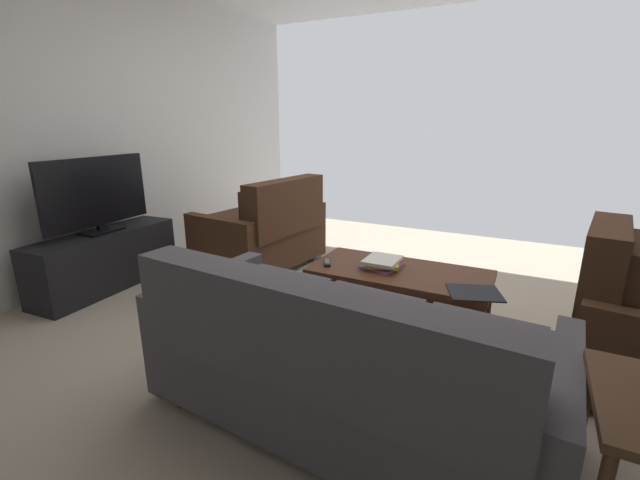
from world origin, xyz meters
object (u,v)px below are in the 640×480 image
at_px(sofa_main, 338,359).
at_px(tv_remote, 327,262).
at_px(flat_tv, 96,194).
at_px(coffee_table, 399,279).
at_px(loose_magazine, 475,293).
at_px(tv_stand, 106,260).
at_px(loveseat_near, 265,231).
at_px(book_stack, 382,263).

relative_size(sofa_main, tv_remote, 11.59).
bearing_deg(flat_tv, coffee_table, -169.31).
relative_size(flat_tv, loose_magazine, 3.27).
distance_m(sofa_main, loose_magazine, 1.02).
bearing_deg(loose_magazine, tv_remote, 65.52).
xyz_separation_m(tv_stand, tv_remote, (-1.92, -0.35, 0.18)).
bearing_deg(coffee_table, sofa_main, 92.55).
xyz_separation_m(loveseat_near, loose_magazine, (-2.00, 0.76, 0.04)).
relative_size(coffee_table, book_stack, 4.02).
relative_size(loveseat_near, coffee_table, 1.04).
height_order(flat_tv, tv_remote, flat_tv).
relative_size(book_stack, tv_remote, 1.81).
bearing_deg(book_stack, sofa_main, 98.90).
bearing_deg(book_stack, tv_remote, 15.42).
bearing_deg(loveseat_near, coffee_table, 158.95).
distance_m(book_stack, loose_magazine, 0.65).
relative_size(flat_tv, book_stack, 3.26).
distance_m(flat_tv, tv_remote, 1.99).
bearing_deg(tv_stand, loveseat_near, -131.95).
height_order(coffee_table, book_stack, book_stack).
distance_m(coffee_table, tv_stand, 2.46).
bearing_deg(coffee_table, flat_tv, 10.69).
height_order(sofa_main, loose_magazine, sofa_main).
height_order(tv_stand, loose_magazine, tv_stand).
distance_m(sofa_main, tv_stand, 2.55).
height_order(sofa_main, tv_remote, sofa_main).
height_order(sofa_main, tv_stand, sofa_main).
bearing_deg(loveseat_near, sofa_main, 132.65).
xyz_separation_m(tv_remote, loose_magazine, (-1.00, 0.08, -0.01)).
distance_m(coffee_table, tv_remote, 0.51).
distance_m(flat_tv, loose_magazine, 2.96).
bearing_deg(flat_tv, loose_magazine, -174.72).
bearing_deg(flat_tv, tv_stand, -67.69).
distance_m(tv_stand, book_stack, 2.35).
bearing_deg(tv_stand, loose_magazine, -174.75).
relative_size(flat_tv, tv_remote, 5.90).
xyz_separation_m(coffee_table, flat_tv, (2.42, 0.46, 0.46)).
bearing_deg(sofa_main, loose_magazine, -116.59).
relative_size(sofa_main, loose_magazine, 6.42).
distance_m(loveseat_near, loose_magazine, 2.14).
distance_m(sofa_main, coffee_table, 1.10).
distance_m(loveseat_near, tv_stand, 1.39).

